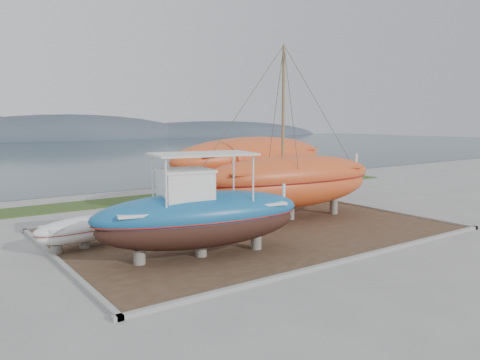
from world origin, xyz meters
TOP-DOWN VIEW (x-y plane):
  - ground at (0.00, 0.00)m, footprint 140.00×140.00m
  - dirt_patch at (0.00, 4.00)m, footprint 18.00×12.00m
  - curb_frame at (0.00, 4.00)m, footprint 18.60×12.60m
  - grass_strip at (0.00, 15.50)m, footprint 44.00×3.00m
  - sea at (0.00, 70.00)m, footprint 260.00×100.00m
  - blue_caique at (-4.35, 1.62)m, footprint 8.72×4.08m
  - white_dinghy at (-7.68, 5.49)m, footprint 4.46×2.39m
  - orange_sailboat at (3.05, 4.75)m, footprint 10.70×4.15m
  - orange_bare_hull at (4.22, 9.65)m, footprint 13.04×5.67m

SIDE VIEW (x-z plane):
  - ground at x=0.00m, z-range 0.00..0.00m
  - sea at x=0.00m, z-range -0.02..0.02m
  - dirt_patch at x=0.00m, z-range 0.00..0.06m
  - grass_strip at x=0.00m, z-range 0.00..0.08m
  - curb_frame at x=0.00m, z-range 0.00..0.15m
  - white_dinghy at x=-7.68m, z-range 0.06..1.33m
  - blue_caique at x=-4.35m, z-range 0.06..4.10m
  - orange_bare_hull at x=4.22m, z-range 0.06..4.19m
  - orange_sailboat at x=3.05m, z-range 0.06..9.13m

